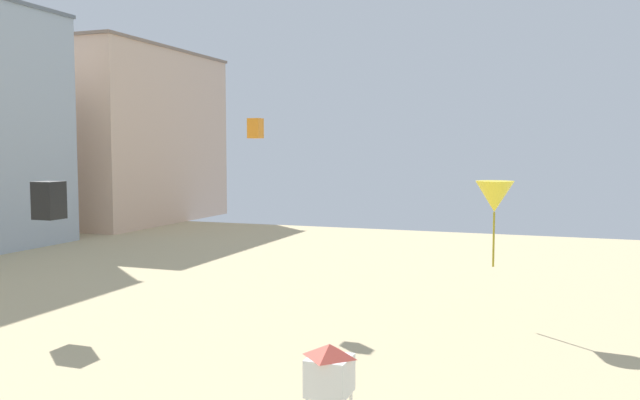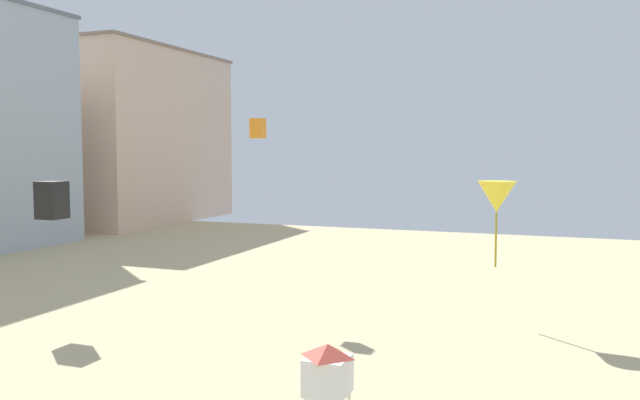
{
  "view_description": "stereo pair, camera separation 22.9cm",
  "coord_description": "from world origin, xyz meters",
  "px_view_note": "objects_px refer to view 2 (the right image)",
  "views": [
    {
      "loc": [
        13.05,
        -1.38,
        7.64
      ],
      "look_at": [
        5.62,
        19.01,
        6.0
      ],
      "focal_mm": 36.82,
      "sensor_mm": 36.0,
      "label": 1
    },
    {
      "loc": [
        13.26,
        -1.3,
        7.64
      ],
      "look_at": [
        5.62,
        19.01,
        6.0
      ],
      "focal_mm": 36.82,
      "sensor_mm": 36.0,
      "label": 2
    }
  ],
  "objects_px": {
    "kite_orange_box_2": "(258,128)",
    "lifeguard_stand": "(328,370)",
    "kite_yellow_delta": "(497,197)",
    "kite_black_box": "(52,200)"
  },
  "relations": [
    {
      "from": "kite_yellow_delta",
      "to": "kite_orange_box_2",
      "type": "height_order",
      "value": "kite_orange_box_2"
    },
    {
      "from": "lifeguard_stand",
      "to": "kite_yellow_delta",
      "type": "bearing_deg",
      "value": 85.32
    },
    {
      "from": "lifeguard_stand",
      "to": "kite_orange_box_2",
      "type": "distance_m",
      "value": 18.0
    },
    {
      "from": "lifeguard_stand",
      "to": "kite_yellow_delta",
      "type": "xyz_separation_m",
      "value": [
        2.9,
        14.06,
        3.74
      ]
    },
    {
      "from": "kite_yellow_delta",
      "to": "kite_orange_box_2",
      "type": "relative_size",
      "value": 3.84
    },
    {
      "from": "kite_yellow_delta",
      "to": "kite_black_box",
      "type": "bearing_deg",
      "value": -159.75
    },
    {
      "from": "kite_yellow_delta",
      "to": "kite_orange_box_2",
      "type": "distance_m",
      "value": 12.18
    },
    {
      "from": "kite_orange_box_2",
      "to": "kite_black_box",
      "type": "xyz_separation_m",
      "value": [
        -6.87,
        -6.89,
        -3.32
      ]
    },
    {
      "from": "kite_orange_box_2",
      "to": "lifeguard_stand",
      "type": "bearing_deg",
      "value": -57.81
    },
    {
      "from": "kite_black_box",
      "to": "kite_yellow_delta",
      "type": "bearing_deg",
      "value": 20.25
    }
  ]
}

